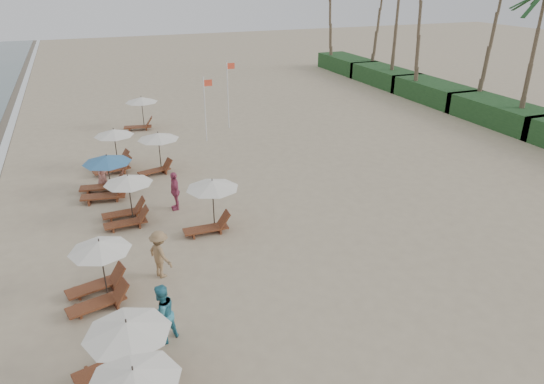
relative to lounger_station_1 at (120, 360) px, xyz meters
name	(u,v)px	position (x,y,z in m)	size (l,w,h in m)	color
ground	(316,307)	(6.30, 1.28, -0.98)	(160.00, 160.00, 0.00)	tan
shrub_hedge	(501,113)	(28.30, 15.78, -0.18)	(3.20, 53.00, 1.60)	#193D1C
lounger_station_1	(120,360)	(0.00, 0.00, 0.00)	(2.79, 2.52, 2.12)	brown
lounger_station_2	(96,273)	(-0.30, 4.29, 0.08)	(2.45, 2.19, 2.23)	brown
lounger_station_3	(126,200)	(1.24, 9.77, 0.13)	(2.41, 2.10, 2.20)	brown
lounger_station_4	(104,177)	(0.55, 13.04, 0.04)	(2.77, 2.34, 2.09)	brown
lounger_station_5	(112,152)	(1.23, 16.53, 0.12)	(2.58, 2.19, 2.35)	brown
inland_station_0	(210,200)	(4.46, 7.70, 0.43)	(2.61, 2.24, 2.22)	brown
inland_station_1	(157,147)	(3.52, 15.26, 0.51)	(2.54, 2.24, 2.22)	brown
inland_station_2	(140,109)	(3.81, 24.07, 0.43)	(2.66, 2.24, 2.22)	brown
beachgoer_mid_a	(162,314)	(1.35, 1.51, -0.03)	(0.93, 0.72, 1.91)	teal
beachgoer_mid_b	(160,254)	(1.89, 5.00, -0.07)	(1.17, 0.68, 1.82)	#92704A
beachgoer_far_a	(175,191)	(3.49, 10.35, -0.06)	(1.08, 0.45, 1.84)	#B2476A
beachgoer_far_b	(102,172)	(0.51, 14.30, -0.15)	(0.81, 0.53, 1.66)	#AD6A5E
flag_pole_near	(205,106)	(7.43, 19.72, 1.35)	(0.59, 0.08, 4.19)	silver
flag_pole_far	(228,91)	(9.67, 22.06, 1.63)	(0.60, 0.08, 4.72)	silver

